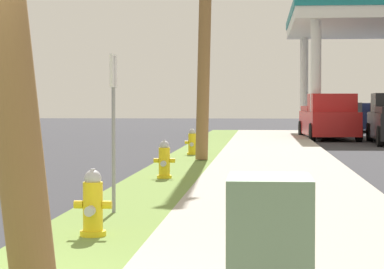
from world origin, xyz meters
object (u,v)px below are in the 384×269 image
truck_red_at_forecourt (329,118)px  fire_hydrant_nearest (93,207)px  fire_hydrant_second (164,162)px  car_navy_by_near_pump (366,118)px  utility_cabinet (269,261)px  fire_hydrant_third (192,143)px  street_sign_post (113,100)px

truck_red_at_forecourt → fire_hydrant_nearest: bearing=-99.7°
fire_hydrant_second → car_navy_by_near_pump: bearing=76.2°
fire_hydrant_second → car_navy_by_near_pump: size_ratio=0.17×
car_navy_by_near_pump → truck_red_at_forecourt: bearing=-105.1°
truck_red_at_forecourt → fire_hydrant_second: bearing=-103.1°
fire_hydrant_nearest → fire_hydrant_second: same height
fire_hydrant_second → car_navy_by_near_pump: 32.24m
fire_hydrant_nearest → car_navy_by_near_pump: bearing=78.8°
fire_hydrant_nearest → utility_cabinet: size_ratio=0.74×
car_navy_by_near_pump → fire_hydrant_nearest: bearing=-101.2°
utility_cabinet → fire_hydrant_nearest: bearing=116.7°
fire_hydrant_nearest → fire_hydrant_third: (-0.11, 14.80, 0.00)m
fire_hydrant_second → truck_red_at_forecourt: bearing=76.9°
fire_hydrant_second → utility_cabinet: bearing=-80.0°
fire_hydrant_nearest → street_sign_post: (-0.12, 2.01, 1.19)m
fire_hydrant_nearest → fire_hydrant_second: 7.21m
utility_cabinet → truck_red_at_forecourt: bearing=84.9°
truck_red_at_forecourt → street_sign_post: bearing=-100.7°
fire_hydrant_second → street_sign_post: bearing=-91.0°
fire_hydrant_nearest → fire_hydrant_second: bearing=90.3°
truck_red_at_forecourt → utility_cabinet: bearing=-95.1°
fire_hydrant_nearest → fire_hydrant_second: (-0.03, 7.21, 0.00)m
fire_hydrant_second → fire_hydrant_third: (-0.07, 7.59, 0.00)m
utility_cabinet → truck_red_at_forecourt: size_ratio=0.18×
fire_hydrant_second → street_sign_post: 5.33m
fire_hydrant_nearest → utility_cabinet: (1.91, -3.79, 0.14)m
fire_hydrant_second → fire_hydrant_third: 7.59m
street_sign_post → truck_red_at_forecourt: bearing=79.3°
fire_hydrant_third → car_navy_by_near_pump: bearing=71.9°
utility_cabinet → street_sign_post: size_ratio=0.47×
utility_cabinet → street_sign_post: (-2.03, 5.81, 1.05)m
fire_hydrant_nearest → car_navy_by_near_pump: 39.28m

